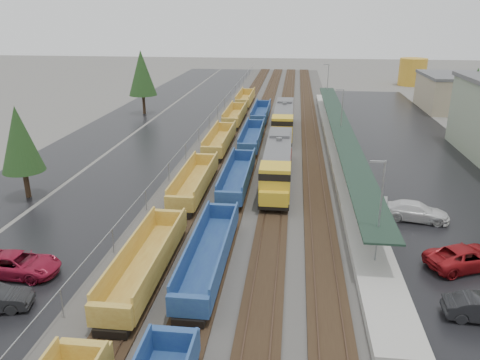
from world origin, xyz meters
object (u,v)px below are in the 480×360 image
object	(u,v)px
locomotive_lead	(278,163)
well_string_yellow	(195,183)
parked_car_east_c	(416,211)
parked_car_west_c	(18,264)
storage_tank	(412,72)
well_string_blue	(226,209)
parked_car_east_b	(466,257)
locomotive_trail	(284,120)

from	to	relation	value
locomotive_lead	well_string_yellow	distance (m)	8.91
well_string_yellow	parked_car_east_c	world-z (taller)	well_string_yellow
well_string_yellow	parked_car_east_c	size ratio (longest dim) A/B	19.57
parked_car_west_c	parked_car_east_c	bearing A→B (deg)	-65.48
parked_car_west_c	storage_tank	bearing A→B (deg)	-24.94
well_string_blue	parked_car_west_c	distance (m)	16.56
well_string_blue	parked_car_west_c	size ratio (longest dim) A/B	16.62
parked_car_east_b	parked_car_east_c	xyz separation A→B (m)	(-1.60, 7.90, 0.00)
locomotive_lead	parked_car_east_c	bearing A→B (deg)	-32.24
parked_car_west_c	locomotive_lead	bearing A→B (deg)	-38.49
well_string_blue	parked_car_east_b	distance (m)	18.81
parked_car_east_b	storage_tank	bearing A→B (deg)	-32.37
well_string_blue	storage_tank	distance (m)	90.84
parked_car_east_c	parked_car_east_b	bearing A→B (deg)	-158.37
locomotive_lead	parked_car_east_c	world-z (taller)	locomotive_lead
parked_car_east_c	locomotive_trail	bearing A→B (deg)	33.28
locomotive_lead	well_string_blue	bearing A→B (deg)	-112.19
storage_tank	parked_car_west_c	xyz separation A→B (m)	(-46.76, -94.67, -2.46)
well_string_yellow	well_string_blue	world-z (taller)	well_string_yellow
locomotive_lead	parked_car_east_b	xyz separation A→B (m)	(13.88, -15.64, -1.45)
locomotive_lead	parked_car_east_b	size ratio (longest dim) A/B	3.20
parked_car_west_c	parked_car_east_b	world-z (taller)	parked_car_east_b
locomotive_trail	parked_car_east_c	xyz separation A→B (m)	(12.28, -28.74, -1.45)
locomotive_lead	storage_tank	size ratio (longest dim) A/B	2.85
parked_car_east_b	well_string_yellow	bearing A→B (deg)	39.21
locomotive_trail	parked_car_east_b	world-z (taller)	locomotive_trail
locomotive_trail	well_string_blue	distance (m)	31.08
locomotive_trail	parked_car_east_b	distance (m)	39.21
locomotive_trail	locomotive_lead	bearing A→B (deg)	-90.00
well_string_blue	locomotive_trail	bearing A→B (deg)	82.60
well_string_yellow	parked_car_west_c	size ratio (longest dim) A/B	18.98
well_string_blue	parked_car_east_c	size ratio (longest dim) A/B	17.14
well_string_blue	storage_tank	world-z (taller)	storage_tank
locomotive_trail	storage_tank	bearing A→B (deg)	60.78
parked_car_east_c	parked_car_west_c	bearing A→B (deg)	123.32
well_string_yellow	locomotive_lead	bearing A→B (deg)	25.20
locomotive_lead	locomotive_trail	world-z (taller)	same
well_string_blue	parked_car_west_c	world-z (taller)	well_string_blue
storage_tank	parked_car_east_c	distance (m)	84.09
well_string_yellow	well_string_blue	xyz separation A→B (m)	(4.00, -6.04, -0.03)
locomotive_lead	well_string_yellow	size ratio (longest dim) A/B	0.17
parked_car_west_c	parked_car_east_b	xyz separation A→B (m)	(30.75, 4.58, 0.01)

